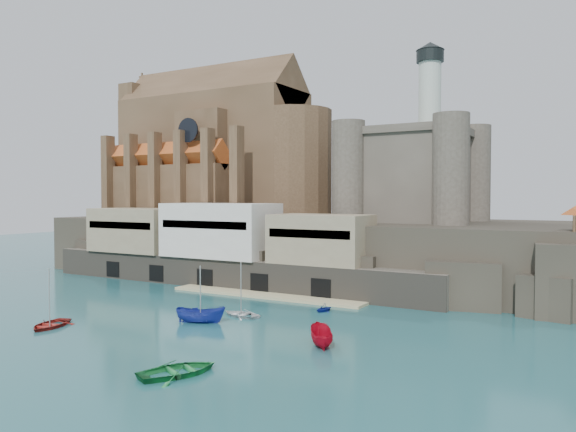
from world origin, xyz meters
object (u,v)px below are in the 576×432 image
at_px(boat_2, 201,323).
at_px(church, 219,156).
at_px(castle_keep, 414,171).
at_px(boat_0, 50,327).

bearing_deg(boat_2, church, 12.77).
distance_m(castle_keep, boat_0, 58.93).
bearing_deg(boat_0, boat_2, 19.33).
relative_size(castle_keep, boat_0, 5.24).
xyz_separation_m(church, castle_keep, (40.21, -0.78, -3.81)).
bearing_deg(church, boat_2, -55.29).
xyz_separation_m(castle_keep, boat_2, (-11.51, -40.65, -18.31)).
distance_m(church, boat_2, 55.04).
bearing_deg(boat_2, castle_keep, -37.74).
bearing_deg(church, boat_0, -72.71).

